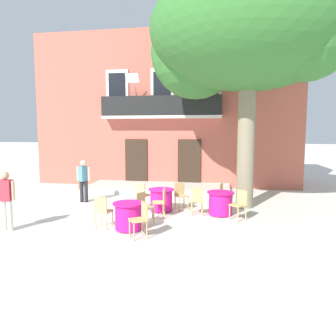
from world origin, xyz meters
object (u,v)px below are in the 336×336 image
Objects in this scene: cafe_chair_middle_1 at (224,195)px; cafe_chair_near_tree_2 at (143,194)px; cafe_table_middle at (220,203)px; cafe_chair_near_tree_0 at (161,200)px; cafe_chair_near_tree_1 at (181,194)px; ground_planter_left at (82,180)px; pedestrian_mid_plaza at (84,179)px; cafe_chair_middle_0 at (240,203)px; cafe_chair_front_0 at (141,217)px; cafe_table_near_tree at (161,200)px; cafe_chair_middle_2 at (197,199)px; cafe_table_front at (129,216)px; pedestrian_near_entrance at (6,197)px; cafe_chair_front_1 at (143,205)px; plane_tree at (246,35)px; cafe_chair_front_2 at (103,210)px.

cafe_chair_near_tree_2 is at bearing -174.00° from cafe_chair_middle_1.
cafe_chair_near_tree_0 is at bearing -163.45° from cafe_table_middle.
cafe_chair_near_tree_1 is 1.17× the size of ground_planter_left.
pedestrian_mid_plaza is (-3.77, 0.45, 0.37)m from cafe_chair_near_tree_1.
cafe_chair_front_0 is (-2.55, -2.11, 0.00)m from cafe_chair_middle_0.
cafe_table_near_tree is 0.95× the size of cafe_chair_middle_2.
cafe_table_front is (-3.04, -1.54, -0.14)m from cafe_chair_middle_0.
cafe_chair_middle_1 is (0.11, 0.75, 0.14)m from cafe_table_middle.
cafe_chair_front_0 is at bearing -89.99° from cafe_table_near_tree.
pedestrian_near_entrance reaches higher than cafe_chair_middle_1.
cafe_chair_middle_1 is at bearing 33.49° from cafe_chair_near_tree_0.
cafe_chair_front_1 is (0.46, -1.75, 0.00)m from cafe_chair_near_tree_2.
plane_tree is 8.90× the size of cafe_chair_near_tree_1.
cafe_chair_front_2 is (-3.21, -2.00, 0.14)m from cafe_table_middle.
cafe_chair_middle_1 and cafe_chair_front_0 have the same top height.
cafe_chair_near_tree_0 is 2.05m from cafe_chair_front_0.
cafe_chair_near_tree_0 is (0.13, -0.74, 0.14)m from cafe_table_near_tree.
plane_tree is 8.90× the size of cafe_chair_near_tree_0.
cafe_chair_near_tree_1 is at bearing -31.05° from ground_planter_left.
cafe_chair_near_tree_0 is 1.60m from cafe_table_front.
pedestrian_mid_plaza reaches higher than cafe_chair_front_2.
cafe_chair_near_tree_2 is 2.57m from pedestrian_mid_plaza.
cafe_chair_near_tree_2 is 4.89m from ground_planter_left.
cafe_chair_near_tree_0 and cafe_chair_near_tree_1 have the same top height.
cafe_chair_near_tree_0 is at bearing 63.42° from cafe_chair_front_1.
cafe_chair_middle_2 is (-1.47, -1.49, -5.40)m from plane_tree.
cafe_chair_near_tree_0 is at bearing -178.42° from cafe_chair_middle_0.
cafe_table_front is 6.89m from ground_planter_left.
cafe_chair_near_tree_2 and cafe_chair_front_1 have the same top height.
cafe_chair_front_0 reaches higher than ground_planter_left.
cafe_table_middle is 0.95× the size of cafe_chair_middle_2.
cafe_table_near_tree and cafe_table_middle have the same top height.
cafe_chair_near_tree_0 reaches higher than ground_planter_left.
cafe_chair_near_tree_1 is at bearing 79.50° from cafe_chair_front_0.
cafe_chair_middle_0 is 8.09m from ground_planter_left.
plane_tree is 6.26m from cafe_table_near_tree.
cafe_chair_front_1 reaches higher than cafe_table_near_tree.
cafe_table_near_tree is (-2.71, -1.13, -5.53)m from plane_tree.
cafe_chair_near_tree_2 is 1.00× the size of cafe_chair_middle_2.
cafe_chair_near_tree_2 is at bearing 95.08° from cafe_table_front.
plane_tree is 5.46m from cafe_chair_middle_1.
cafe_chair_front_1 is (-0.85, -1.95, 0.00)m from cafe_chair_near_tree_1.
cafe_chair_front_2 is at bearing -143.52° from cafe_chair_middle_2.
cafe_chair_near_tree_0 is 1.30m from cafe_chair_near_tree_2.
cafe_chair_front_2 is at bearing 14.36° from pedestrian_near_entrance.
cafe_chair_near_tree_2 is 1.00× the size of cafe_chair_middle_1.
cafe_chair_middle_2 is 0.57× the size of pedestrian_mid_plaza.
cafe_chair_front_1 is at bearing -138.35° from plane_tree.
cafe_chair_middle_2 is 1.00× the size of cafe_chair_front_1.
cafe_chair_middle_2 reaches higher than cafe_table_near_tree.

